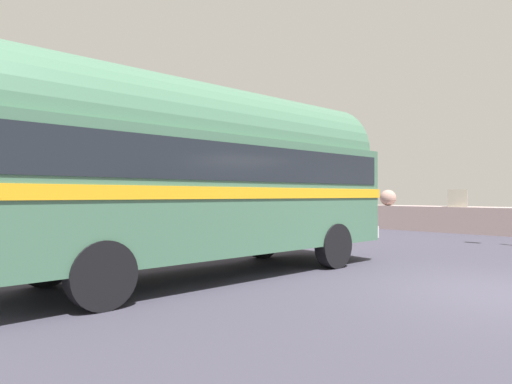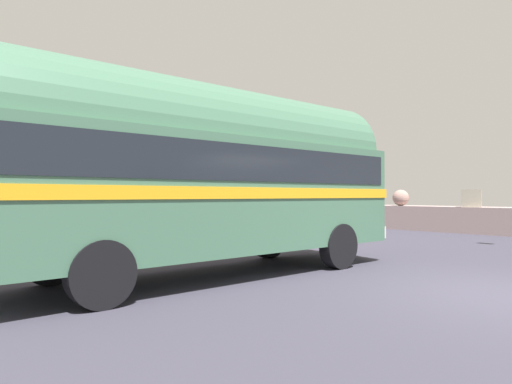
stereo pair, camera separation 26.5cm
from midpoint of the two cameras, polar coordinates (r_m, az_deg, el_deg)
The scene contains 2 objects.
ground at distance 8.33m, azimuth 27.75°, elevation -11.27°, with size 32.00×26.00×0.02m.
vintage_coach at distance 8.87m, azimuth -7.17°, elevation 2.59°, with size 2.52×8.60×3.70m.
Camera 1 is at (2.50, -7.85, 1.59)m, focal length 31.97 mm.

